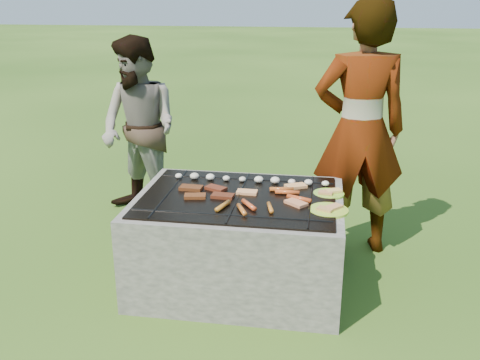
% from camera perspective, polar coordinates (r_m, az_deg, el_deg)
% --- Properties ---
extents(lawn, '(60.00, 60.00, 0.00)m').
position_cam_1_polar(lawn, '(3.63, -0.13, -10.76)').
color(lawn, '#254511').
rests_on(lawn, ground).
extents(fire_pit, '(1.30, 1.00, 0.62)m').
position_cam_1_polar(fire_pit, '(3.50, -0.13, -6.75)').
color(fire_pit, gray).
rests_on(fire_pit, ground).
extents(mushrooms, '(1.05, 0.06, 0.04)m').
position_cam_1_polar(mushrooms, '(3.61, 0.91, 0.10)').
color(mushrooms, '#EAE4C6').
rests_on(mushrooms, fire_pit).
extents(pork_slabs, '(0.38, 0.27, 0.02)m').
position_cam_1_polar(pork_slabs, '(3.41, -3.70, -1.26)').
color(pork_slabs, brown).
rests_on(pork_slabs, fire_pit).
extents(sausages, '(0.56, 0.48, 0.03)m').
position_cam_1_polar(sausages, '(3.26, 2.83, -2.19)').
color(sausages, '#D45A22').
rests_on(sausages, fire_pit).
extents(bread_on_grate, '(0.46, 0.44, 0.02)m').
position_cam_1_polar(bread_on_grate, '(3.39, 4.35, -1.43)').
color(bread_on_grate, '#FAB980').
rests_on(bread_on_grate, fire_pit).
extents(plate_far, '(0.23, 0.23, 0.03)m').
position_cam_1_polar(plate_far, '(3.46, 9.48, -1.40)').
color(plate_far, '#CCFF3C').
rests_on(plate_far, fire_pit).
extents(plate_near, '(0.29, 0.29, 0.03)m').
position_cam_1_polar(plate_near, '(3.20, 9.46, -3.16)').
color(plate_near, yellow).
rests_on(plate_near, fire_pit).
extents(cook, '(0.72, 0.53, 1.81)m').
position_cam_1_polar(cook, '(3.86, 12.66, 5.15)').
color(cook, gray).
rests_on(cook, ground).
extents(bystander, '(0.92, 0.85, 1.51)m').
position_cam_1_polar(bystander, '(4.52, -10.67, 5.34)').
color(bystander, gray).
rests_on(bystander, ground).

